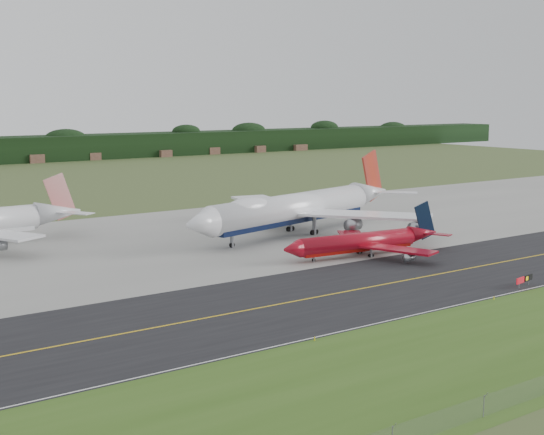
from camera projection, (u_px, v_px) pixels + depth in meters
The scene contains 10 objects.
ground at pixel (375, 278), 128.44m from camera, with size 600.00×600.00×0.00m, color #3A4B23.
taxiway at pixel (391, 283), 125.20m from camera, with size 400.00×32.00×0.02m, color black.
apron at pixel (220, 234), 169.79m from camera, with size 400.00×78.00×0.01m, color gray.
taxiway_centreline at pixel (391, 283), 125.20m from camera, with size 400.00×0.40×0.00m, color gold.
taxiway_edge_line at pixel (464, 304), 112.63m from camera, with size 400.00×0.25×0.00m, color silver.
jet_ba_747 at pixel (298, 208), 169.84m from camera, with size 68.65×55.81×17.46m.
jet_red_737 at pixel (365, 242), 146.91m from camera, with size 35.95×29.17×9.70m.
taxiway_sign at pixel (524, 279), 122.78m from camera, with size 5.09×1.08×1.71m.
edge_marker_left at pixel (315, 339), 95.40m from camera, with size 0.16×0.16×0.50m, color yellow.
edge_marker_center at pixel (494, 298), 114.91m from camera, with size 0.16×0.16×0.50m, color yellow.
Camera 1 is at (-85.91, -92.81, 30.27)m, focal length 50.00 mm.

